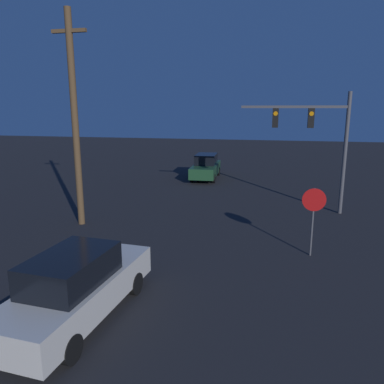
% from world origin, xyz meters
% --- Properties ---
extents(car_near, '(2.01, 4.86, 1.72)m').
position_xyz_m(car_near, '(-1.54, 7.59, 0.84)').
color(car_near, beige).
rests_on(car_near, ground_plane).
extents(car_far, '(1.85, 4.81, 1.72)m').
position_xyz_m(car_far, '(-1.86, 26.22, 0.84)').
color(car_far, '#1E4728').
rests_on(car_far, ground_plane).
extents(traffic_signal_mast, '(4.93, 0.30, 5.67)m').
position_xyz_m(traffic_signal_mast, '(4.75, 18.70, 3.81)').
color(traffic_signal_mast, '#4C4C51').
rests_on(traffic_signal_mast, ground_plane).
extents(stop_sign, '(0.78, 0.07, 2.35)m').
position_xyz_m(stop_sign, '(4.21, 12.91, 1.66)').
color(stop_sign, '#4C4C51').
rests_on(stop_sign, ground_plane).
extents(utility_pole, '(1.47, 0.28, 8.76)m').
position_xyz_m(utility_pole, '(-5.23, 14.53, 4.52)').
color(utility_pole, brown).
rests_on(utility_pole, ground_plane).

